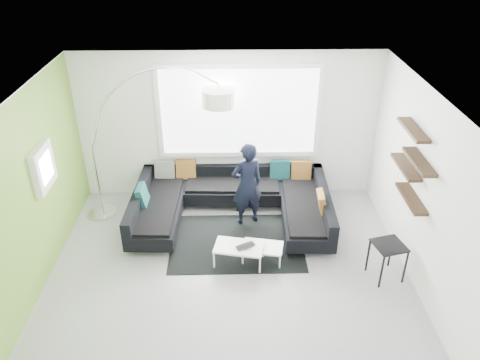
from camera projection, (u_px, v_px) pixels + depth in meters
The scene contains 9 objects.
ground at pixel (229, 277), 7.13m from camera, with size 5.50×5.50×0.00m, color gray.
room_shell at pixel (230, 166), 6.41m from camera, with size 5.54×5.04×2.82m.
sectional_sofa at pixel (232, 206), 8.25m from camera, with size 3.48×2.23×0.73m.
rug at pixel (237, 242), 7.86m from camera, with size 2.20×1.60×0.01m, color black.
coffee_table at pixel (251, 253), 7.37m from camera, with size 0.98×0.57×0.32m, color silver.
arc_lamp at pixel (92, 148), 7.93m from camera, with size 2.51×0.78×2.69m, color silver, non-canonical shape.
side_table at pixel (386, 261), 6.99m from camera, with size 0.44×0.44×0.60m, color black.
person at pixel (247, 184), 8.02m from camera, with size 0.66×0.55×1.54m, color black.
laptop at pixel (247, 248), 7.21m from camera, with size 0.36×0.31×0.02m, color black.
Camera 1 is at (0.05, -5.44, 4.84)m, focal length 35.00 mm.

